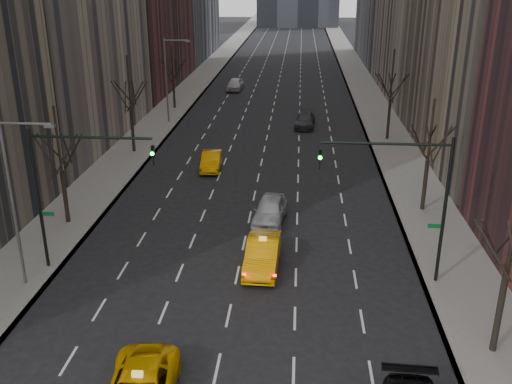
# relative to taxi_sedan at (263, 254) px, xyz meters

# --- Properties ---
(sidewalk_left) EXTENTS (4.50, 320.00, 0.15)m
(sidewalk_left) POSITION_rel_taxi_sedan_xyz_m (-13.60, 57.01, -0.77)
(sidewalk_left) COLOR slate
(sidewalk_left) RESTS_ON ground
(sidewalk_right) EXTENTS (4.50, 320.00, 0.15)m
(sidewalk_right) POSITION_rel_taxi_sedan_xyz_m (10.90, 57.01, -0.77)
(sidewalk_right) COLOR slate
(sidewalk_right) RESTS_ON ground
(tree_lw_b) EXTENTS (3.36, 3.50, 7.82)m
(tree_lw_b) POSITION_rel_taxi_sedan_xyz_m (-13.35, 5.01, 2.87)
(tree_lw_b) COLOR black
(tree_lw_b) RESTS_ON ground
(tree_lw_c) EXTENTS (3.36, 3.50, 8.74)m
(tree_lw_c) POSITION_rel_taxi_sedan_xyz_m (-13.35, 21.01, 3.19)
(tree_lw_c) COLOR black
(tree_lw_c) RESTS_ON ground
(tree_lw_d) EXTENTS (3.36, 3.50, 7.36)m
(tree_lw_d) POSITION_rel_taxi_sedan_xyz_m (-13.35, 39.01, 2.71)
(tree_lw_d) COLOR black
(tree_lw_d) RESTS_ON ground
(tree_rw_a) EXTENTS (3.36, 3.50, 8.28)m
(tree_rw_a) POSITION_rel_taxi_sedan_xyz_m (10.65, -6.99, 3.03)
(tree_rw_a) COLOR black
(tree_rw_a) RESTS_ON ground
(tree_rw_b) EXTENTS (3.36, 3.50, 7.82)m
(tree_rw_b) POSITION_rel_taxi_sedan_xyz_m (10.65, 9.01, 2.87)
(tree_rw_b) COLOR black
(tree_rw_b) RESTS_ON ground
(tree_rw_c) EXTENTS (3.36, 3.50, 8.74)m
(tree_rw_c) POSITION_rel_taxi_sedan_xyz_m (10.65, 27.01, 3.19)
(tree_rw_c) COLOR black
(tree_rw_c) RESTS_ON ground
(traffic_mast_left) EXTENTS (6.69, 0.39, 8.00)m
(traffic_mast_left) POSITION_rel_taxi_sedan_xyz_m (-10.45, -1.00, 4.64)
(traffic_mast_left) COLOR black
(traffic_mast_left) RESTS_ON ground
(traffic_mast_right) EXTENTS (6.69, 0.39, 8.00)m
(traffic_mast_right) POSITION_rel_taxi_sedan_xyz_m (7.76, -1.00, 4.64)
(traffic_mast_right) COLOR black
(traffic_mast_right) RESTS_ON ground
(streetlight_near) EXTENTS (2.83, 0.22, 9.00)m
(streetlight_near) POSITION_rel_taxi_sedan_xyz_m (-12.19, -2.99, 4.77)
(streetlight_near) COLOR slate
(streetlight_near) RESTS_ON ground
(streetlight_far) EXTENTS (2.83, 0.22, 9.00)m
(streetlight_far) POSITION_rel_taxi_sedan_xyz_m (-12.19, 32.01, 4.77)
(streetlight_far) COLOR slate
(streetlight_far) RESTS_ON ground
(taxi_sedan) EXTENTS (1.97, 5.20, 1.70)m
(taxi_sedan) POSITION_rel_taxi_sedan_xyz_m (0.00, 0.00, 0.00)
(taxi_sedan) COLOR #F8A205
(taxi_sedan) RESTS_ON ground
(silver_sedan_ahead) EXTENTS (2.45, 5.12, 1.69)m
(silver_sedan_ahead) POSITION_rel_taxi_sedan_xyz_m (0.06, 6.25, -0.00)
(silver_sedan_ahead) COLOR #AFB2B8
(silver_sedan_ahead) RESTS_ON ground
(far_taxi) EXTENTS (1.82, 4.56, 1.47)m
(far_taxi) POSITION_rel_taxi_sedan_xyz_m (-5.48, 16.89, -0.11)
(far_taxi) COLOR orange
(far_taxi) RESTS_ON ground
(far_suv_grey) EXTENTS (2.43, 5.15, 1.45)m
(far_suv_grey) POSITION_rel_taxi_sedan_xyz_m (2.49, 31.57, -0.12)
(far_suv_grey) COLOR #2C2C31
(far_suv_grey) RESTS_ON ground
(far_car_white) EXTENTS (2.23, 5.00, 1.67)m
(far_car_white) POSITION_rel_taxi_sedan_xyz_m (-7.25, 51.06, -0.01)
(far_car_white) COLOR silver
(far_car_white) RESTS_ON ground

